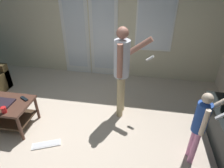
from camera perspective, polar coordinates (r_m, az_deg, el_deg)
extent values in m
cube|color=beige|center=(3.40, -12.93, -15.23)|extent=(5.84, 4.70, 0.02)
cube|color=beige|center=(4.68, -4.28, 17.97)|extent=(5.84, 0.06, 2.67)
cube|color=white|center=(4.89, -10.62, 14.19)|extent=(0.66, 0.02, 2.08)
cube|color=silver|center=(4.86, -10.73, 14.70)|extent=(0.50, 0.01, 1.78)
cube|color=white|center=(4.70, -2.47, 13.99)|extent=(0.66, 0.02, 2.08)
cube|color=silver|center=(4.67, -2.52, 14.52)|extent=(0.50, 0.01, 1.78)
cube|color=white|center=(4.51, 12.56, 17.26)|extent=(0.83, 0.02, 1.29)
cube|color=silver|center=(4.49, 12.57, 17.22)|extent=(0.77, 0.01, 1.23)
cube|color=#4A2D22|center=(3.69, -29.43, -5.02)|extent=(0.90, 0.60, 0.04)
cube|color=#3E2D1E|center=(3.85, -28.27, -8.64)|extent=(0.82, 0.52, 0.02)
cylinder|color=#4A2D22|center=(3.44, -25.31, -11.83)|extent=(0.05, 0.05, 0.45)
cylinder|color=#4A2D22|center=(3.77, -21.14, -6.63)|extent=(0.05, 0.05, 0.45)
cylinder|color=tan|center=(3.47, 2.33, -4.05)|extent=(0.11, 0.11, 0.80)
cylinder|color=tan|center=(3.62, 2.84, -2.49)|extent=(0.11, 0.11, 0.80)
cylinder|color=silver|center=(3.19, 2.90, 7.36)|extent=(0.26, 0.26, 0.63)
sphere|color=#A06857|center=(3.04, 3.12, 14.75)|extent=(0.19, 0.19, 0.19)
cylinder|color=#A06857|center=(3.02, 2.32, 6.64)|extent=(0.09, 0.09, 0.56)
cylinder|color=#A06857|center=(3.27, 7.42, 10.51)|extent=(0.50, 0.11, 0.41)
cube|color=white|center=(3.33, 11.06, 7.40)|extent=(0.13, 0.05, 0.11)
cylinder|color=pink|center=(3.02, 22.90, -16.94)|extent=(0.08, 0.08, 0.56)
cylinder|color=pink|center=(3.10, 22.43, -15.29)|extent=(0.08, 0.08, 0.56)
cylinder|color=#26489B|center=(2.73, 24.78, -8.92)|extent=(0.18, 0.18, 0.44)
sphere|color=beige|center=(2.57, 26.24, -3.79)|extent=(0.13, 0.13, 0.13)
cylinder|color=beige|center=(2.63, 25.51, -10.22)|extent=(0.06, 0.06, 0.39)
cylinder|color=beige|center=(2.82, 27.30, -6.09)|extent=(0.33, 0.07, 0.31)
cube|color=white|center=(2.95, 29.24, -8.27)|extent=(0.12, 0.04, 0.12)
cube|color=white|center=(3.37, -18.71, -16.45)|extent=(0.46, 0.29, 0.02)
cube|color=silver|center=(3.36, -18.74, -16.32)|extent=(0.40, 0.25, 0.00)
cube|color=#271E28|center=(3.64, -29.37, -4.79)|extent=(0.33, 0.24, 0.03)
cylinder|color=red|center=(3.40, -29.14, -6.64)|extent=(0.08, 0.08, 0.10)
cube|color=black|center=(3.59, -24.34, -3.94)|extent=(0.17, 0.13, 0.02)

